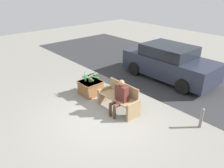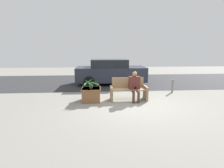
{
  "view_description": "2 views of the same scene",
  "coord_description": "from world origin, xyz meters",
  "px_view_note": "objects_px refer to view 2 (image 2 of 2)",
  "views": [
    {
      "loc": [
        4.71,
        -3.79,
        4.05
      ],
      "look_at": [
        -0.64,
        0.92,
        0.72
      ],
      "focal_mm": 35.0,
      "sensor_mm": 36.0,
      "label": 1
    },
    {
      "loc": [
        -1.31,
        -6.41,
        2.11
      ],
      "look_at": [
        -0.75,
        1.13,
        0.62
      ],
      "focal_mm": 28.0,
      "sensor_mm": 36.0,
      "label": 2
    }
  ],
  "objects_px": {
    "person_seated": "(135,85)",
    "bench": "(128,90)",
    "bollard_post": "(173,85)",
    "potted_plant": "(91,83)",
    "parked_car": "(111,72)",
    "planter_box": "(91,94)"
  },
  "relations": [
    {
      "from": "bench",
      "to": "parked_car",
      "type": "relative_size",
      "value": 0.37
    },
    {
      "from": "bench",
      "to": "parked_car",
      "type": "xyz_separation_m",
      "value": [
        -0.53,
        3.58,
        0.33
      ]
    },
    {
      "from": "person_seated",
      "to": "planter_box",
      "type": "distance_m",
      "value": 1.85
    },
    {
      "from": "potted_plant",
      "to": "person_seated",
      "type": "bearing_deg",
      "value": -4.2
    },
    {
      "from": "person_seated",
      "to": "potted_plant",
      "type": "bearing_deg",
      "value": 175.8
    },
    {
      "from": "parked_car",
      "to": "bollard_post",
      "type": "relative_size",
      "value": 6.24
    },
    {
      "from": "potted_plant",
      "to": "bollard_post",
      "type": "distance_m",
      "value": 4.19
    },
    {
      "from": "potted_plant",
      "to": "parked_car",
      "type": "relative_size",
      "value": 0.16
    },
    {
      "from": "bench",
      "to": "bollard_post",
      "type": "bearing_deg",
      "value": 25.18
    },
    {
      "from": "person_seated",
      "to": "bench",
      "type": "bearing_deg",
      "value": 141.5
    },
    {
      "from": "planter_box",
      "to": "bollard_post",
      "type": "xyz_separation_m",
      "value": [
        4.0,
        1.2,
        0.06
      ]
    },
    {
      "from": "bench",
      "to": "potted_plant",
      "type": "xyz_separation_m",
      "value": [
        -1.58,
        -0.05,
        0.32
      ]
    },
    {
      "from": "planter_box",
      "to": "parked_car",
      "type": "relative_size",
      "value": 0.19
    },
    {
      "from": "person_seated",
      "to": "planter_box",
      "type": "relative_size",
      "value": 1.54
    },
    {
      "from": "person_seated",
      "to": "parked_car",
      "type": "height_order",
      "value": "parked_car"
    },
    {
      "from": "person_seated",
      "to": "parked_car",
      "type": "bearing_deg",
      "value": 101.32
    },
    {
      "from": "bench",
      "to": "bollard_post",
      "type": "distance_m",
      "value": 2.68
    },
    {
      "from": "bench",
      "to": "potted_plant",
      "type": "relative_size",
      "value": 2.31
    },
    {
      "from": "bollard_post",
      "to": "bench",
      "type": "bearing_deg",
      "value": -154.82
    },
    {
      "from": "parked_car",
      "to": "person_seated",
      "type": "bearing_deg",
      "value": -78.68
    },
    {
      "from": "bench",
      "to": "potted_plant",
      "type": "bearing_deg",
      "value": -178.32
    },
    {
      "from": "planter_box",
      "to": "bollard_post",
      "type": "bearing_deg",
      "value": 16.76
    }
  ]
}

